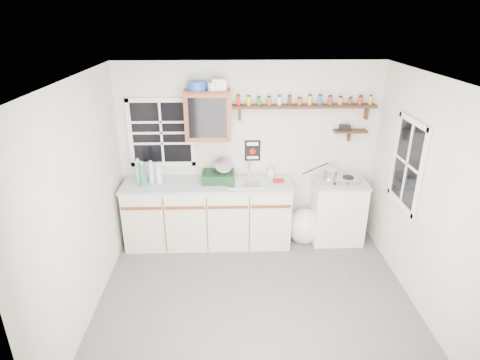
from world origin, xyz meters
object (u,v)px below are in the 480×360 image
Objects in this scene: main_cabinet at (208,213)px; hotplate at (339,179)px; upper_cabinet at (208,115)px; right_cabinet at (337,210)px; dish_rack at (220,174)px; spice_shelf at (304,105)px.

hotplate is at bearing 0.17° from main_cabinet.
upper_cabinet reaches higher than hotplate.
upper_cabinet is at bearing 176.24° from right_cabinet.
dish_rack is at bearing 17.42° from main_cabinet.
spice_shelf reaches higher than dish_rack.
spice_shelf is 1.13m from hotplate.
dish_rack is (-1.66, 0.03, 0.57)m from right_cabinet.
upper_cabinet reaches higher than spice_shelf.
upper_cabinet is 1.22× the size of hotplate.
spice_shelf is (-0.53, 0.19, 1.48)m from right_cabinet.
hotplate is (0.50, -0.21, -0.99)m from spice_shelf.
upper_cabinet is 1.28m from spice_shelf.
main_cabinet is 2.54× the size of right_cabinet.
spice_shelf is (1.27, 0.07, 0.11)m from upper_cabinet.
spice_shelf is at bearing 7.82° from dish_rack.
spice_shelf reaches higher than hotplate.
right_cabinet is at bearing -3.76° from upper_cabinet.
spice_shelf is 4.33× the size of dish_rack.
right_cabinet is (1.83, 0.03, -0.01)m from main_cabinet.
dish_rack reaches higher than main_cabinet.
hotplate is (1.78, -0.14, -0.88)m from upper_cabinet.
dish_rack is (-1.14, -0.16, -0.91)m from spice_shelf.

